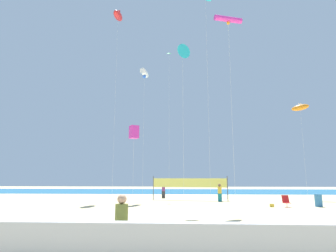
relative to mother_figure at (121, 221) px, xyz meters
The scene contains 18 objects.
ground_plane 8.86m from the mother_figure, 79.65° to the left, with size 120.00×120.00×0.00m, color #D1BC89.
ocean_band 42.03m from the mother_figure, 87.84° to the left, with size 120.00×20.00×0.01m, color #1E6B99.
boardwalk_ledge 1.89m from the mother_figure, 31.00° to the right, with size 28.00×0.44×1.03m, color #B7B7BC.
mother_figure is the anchor object (origin of this frame).
toddler_figure 0.77m from the mother_figure, ahead, with size 0.18×0.18×0.80m.
beachgoer_mustard_shirt 20.28m from the mother_figure, 75.43° to the left, with size 0.38×0.38×1.66m.
beachgoer_plum_shirt 24.14m from the mother_figure, 91.59° to the left, with size 0.38×0.38×1.67m.
folding_beach_chair 17.43m from the mother_figure, 56.57° to the left, with size 0.52×0.65×0.89m.
trash_barrel 19.30m from the mother_figure, 50.76° to the left, with size 0.55×0.55×0.96m, color teal.
volleyball_net 21.23m from the mother_figure, 84.05° to the left, with size 7.58×1.60×2.40m.
beach_handbag 16.79m from the mother_figure, 59.60° to the left, with size 0.30×0.15×0.24m, color gold.
kite_magenta_box 18.02m from the mother_figure, 99.44° to the left, with size 1.01×1.01×6.94m.
kite_orange_inflatable 29.81m from the mother_figure, 58.04° to the left, with size 2.05×1.26×10.66m.
kite_cyan_delta 16.13m from the mother_figure, 81.60° to the left, with size 1.16×0.94×12.30m.
kite_green_diamond 28.23m from the mother_figure, 90.00° to the left, with size 0.55×0.56×17.19m.
kite_magenta_tube 18.17m from the mother_figure, 65.35° to the left, with size 2.21×1.06×14.28m.
kite_white_tube 24.47m from the mother_figure, 96.95° to the left, with size 0.81×1.52×13.84m.
kite_red_inflatable 31.82m from the mother_figure, 105.17° to the left, with size 0.96×2.66×22.58m.
Camera 1 is at (0.40, -17.60, 2.18)m, focal length 30.88 mm.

